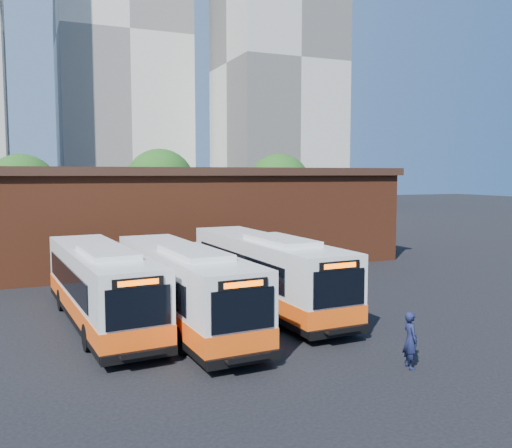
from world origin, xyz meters
name	(u,v)px	position (x,y,z in m)	size (l,w,h in m)	color
ground	(320,340)	(0.00, 0.00, 0.00)	(220.00, 220.00, 0.00)	black
bus_west	(101,288)	(-7.01, 5.30, 1.45)	(3.36, 11.90, 3.20)	silver
bus_midwest	(183,289)	(-4.07, 3.76, 1.47)	(3.12, 12.01, 3.24)	silver
bus_mideast	(266,274)	(0.18, 5.25, 1.51)	(3.01, 12.30, 3.33)	silver
transit_worker	(410,340)	(1.19, -3.52, 0.89)	(0.65, 0.43, 1.78)	#131737
depot_building	(177,213)	(0.00, 20.00, 3.26)	(28.60, 12.60, 6.40)	#612B17
tree_west	(22,190)	(-10.00, 32.00, 4.64)	(6.00, 6.00, 7.65)	#382314
tree_mid	(160,184)	(2.00, 34.00, 5.08)	(6.56, 6.56, 8.36)	#382314
tree_east	(279,186)	(13.00, 31.00, 4.83)	(6.24, 6.24, 7.96)	#382314
tower_center	(120,40)	(7.00, 86.00, 30.34)	(22.00, 20.00, 61.20)	beige
tower_right	(277,65)	(30.00, 68.00, 24.34)	(18.00, 18.00, 49.20)	beige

